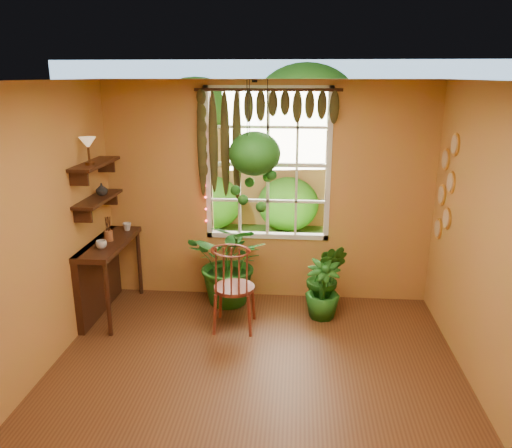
{
  "coord_description": "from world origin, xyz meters",
  "views": [
    {
      "loc": [
        0.37,
        -3.7,
        2.74
      ],
      "look_at": [
        -0.05,
        1.15,
        1.29
      ],
      "focal_mm": 35.0,
      "sensor_mm": 36.0,
      "label": 1
    }
  ],
  "objects_px": {
    "counter_ledge": "(102,269)",
    "potted_plant_mid": "(326,277)",
    "windsor_chair": "(234,299)",
    "potted_plant_left": "(231,262)",
    "hanging_basket": "(255,159)"
  },
  "relations": [
    {
      "from": "windsor_chair",
      "to": "hanging_basket",
      "type": "height_order",
      "value": "hanging_basket"
    },
    {
      "from": "counter_ledge",
      "to": "potted_plant_left",
      "type": "distance_m",
      "value": 1.54
    },
    {
      "from": "potted_plant_left",
      "to": "hanging_basket",
      "type": "distance_m",
      "value": 1.32
    },
    {
      "from": "counter_ledge",
      "to": "potted_plant_mid",
      "type": "height_order",
      "value": "counter_ledge"
    },
    {
      "from": "potted_plant_left",
      "to": "potted_plant_mid",
      "type": "height_order",
      "value": "potted_plant_left"
    },
    {
      "from": "potted_plant_left",
      "to": "counter_ledge",
      "type": "bearing_deg",
      "value": -165.95
    },
    {
      "from": "potted_plant_mid",
      "to": "potted_plant_left",
      "type": "bearing_deg",
      "value": 175.26
    },
    {
      "from": "counter_ledge",
      "to": "potted_plant_mid",
      "type": "distance_m",
      "value": 2.66
    },
    {
      "from": "counter_ledge",
      "to": "potted_plant_mid",
      "type": "xyz_separation_m",
      "value": [
        2.64,
        0.28,
        -0.13
      ]
    },
    {
      "from": "windsor_chair",
      "to": "potted_plant_left",
      "type": "height_order",
      "value": "windsor_chair"
    },
    {
      "from": "hanging_basket",
      "to": "counter_ledge",
      "type": "bearing_deg",
      "value": -170.36
    },
    {
      "from": "potted_plant_mid",
      "to": "hanging_basket",
      "type": "bearing_deg",
      "value": 178.31
    },
    {
      "from": "potted_plant_mid",
      "to": "hanging_basket",
      "type": "xyz_separation_m",
      "value": [
        -0.86,
        0.03,
        1.41
      ]
    },
    {
      "from": "windsor_chair",
      "to": "potted_plant_left",
      "type": "relative_size",
      "value": 1.12
    },
    {
      "from": "hanging_basket",
      "to": "potted_plant_left",
      "type": "bearing_deg",
      "value": 166.55
    }
  ]
}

